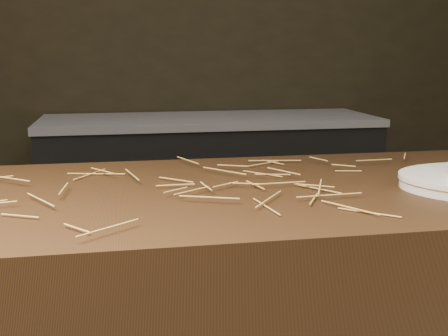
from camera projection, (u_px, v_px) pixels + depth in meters
name	position (u px, v px, depth m)	size (l,w,h in m)	color
back_counter	(210.00, 191.00, 3.16)	(1.82, 0.62, 0.84)	black
straw_bedding	(212.00, 185.00, 1.20)	(1.40, 0.60, 0.02)	#AE7C3E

